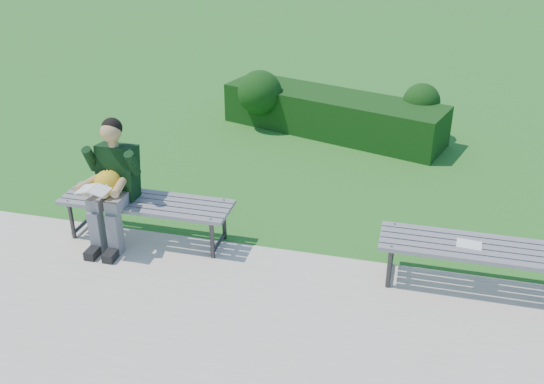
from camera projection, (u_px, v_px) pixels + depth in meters
ground at (293, 252)px, 6.24m from camera, size 80.00×80.00×0.00m
walkway at (245, 369)px, 4.72m from camera, size 30.00×3.50×0.02m
hedge at (328, 110)px, 9.11m from camera, size 3.48×1.81×0.91m
bench_left at (146, 205)px, 6.27m from camera, size 1.80×0.50×0.46m
bench_right at (480, 251)px, 5.49m from camera, size 1.80×0.50×0.46m
seated_boy at (112, 180)px, 6.12m from camera, size 0.56×0.76×1.31m
paper_sheet at (469, 244)px, 5.48m from camera, size 0.23×0.18×0.01m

